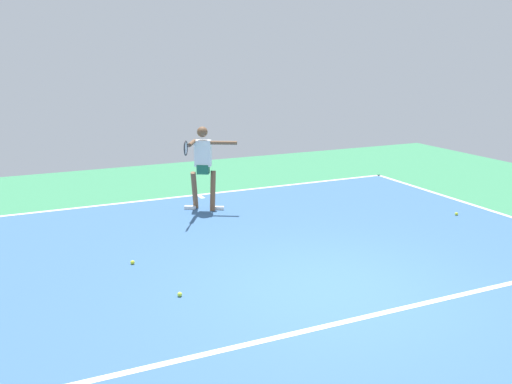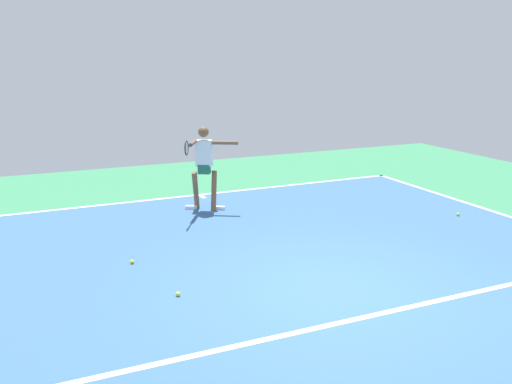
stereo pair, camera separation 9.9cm
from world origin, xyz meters
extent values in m
plane|color=#388456|center=(0.00, 0.00, 0.00)|extent=(20.00, 20.00, 0.00)
cube|color=#38608E|center=(0.00, 0.00, 0.00)|extent=(10.51, 11.96, 0.00)
cube|color=white|center=(0.00, -5.93, 0.00)|extent=(10.51, 0.10, 0.01)
cube|color=white|center=(0.00, 0.90, 0.00)|extent=(7.89, 0.10, 0.01)
cube|color=white|center=(0.00, -5.73, 0.00)|extent=(0.10, 0.30, 0.01)
cylinder|color=brown|center=(0.12, -4.60, 0.41)|extent=(0.26, 0.34, 0.85)
cube|color=white|center=(0.02, -4.54, 0.04)|extent=(0.26, 0.20, 0.07)
cylinder|color=brown|center=(0.46, -4.79, 0.41)|extent=(0.26, 0.34, 0.85)
cube|color=white|center=(0.56, -4.84, 0.04)|extent=(0.26, 0.20, 0.07)
cube|color=#1E664C|center=(0.29, -4.69, 0.88)|extent=(0.31, 0.29, 0.20)
cube|color=white|center=(0.29, -4.69, 1.22)|extent=(0.38, 0.32, 0.55)
sphere|color=brown|center=(0.29, -4.69, 1.66)|extent=(0.22, 0.22, 0.22)
cylinder|color=brown|center=(-0.10, -4.48, 1.44)|extent=(0.52, 0.34, 0.08)
cylinder|color=brown|center=(0.57, -4.54, 1.47)|extent=(0.34, 0.52, 0.08)
cylinder|color=black|center=(0.76, -4.20, 1.47)|extent=(0.13, 0.21, 0.03)
torus|color=black|center=(0.88, -3.99, 1.47)|extent=(0.16, 0.27, 0.29)
cylinder|color=silver|center=(0.88, -3.99, 1.47)|extent=(0.12, 0.22, 0.25)
sphere|color=#CCE033|center=(-4.28, -2.09, 0.03)|extent=(0.07, 0.07, 0.07)
sphere|color=yellow|center=(2.39, -2.15, 0.03)|extent=(0.07, 0.07, 0.07)
sphere|color=#C6E53D|center=(2.06, -0.67, 0.03)|extent=(0.07, 0.07, 0.07)
camera|label=1|loc=(4.04, 6.14, 3.23)|focal=38.92mm
camera|label=2|loc=(3.95, 6.19, 3.23)|focal=38.92mm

